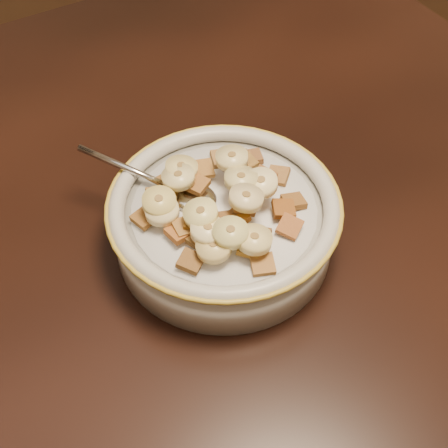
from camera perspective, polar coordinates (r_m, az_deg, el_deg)
name	(u,v)px	position (r m, az deg, el deg)	size (l,w,h in m)	color
cereal_bowl	(224,227)	(0.60, 0.00, -0.29)	(0.21, 0.21, 0.05)	#B1AEA0
milk	(224,210)	(0.59, 0.00, 1.31)	(0.18, 0.18, 0.00)	white
spoon	(191,196)	(0.59, -3.02, 2.55)	(0.04, 0.05, 0.01)	#BDBDBD
cereal_square_0	(185,227)	(0.56, -3.60, -0.29)	(0.02, 0.02, 0.01)	brown
cereal_square_1	(169,182)	(0.60, -5.10, 3.83)	(0.02, 0.02, 0.01)	brown
cereal_square_2	(236,219)	(0.56, 1.08, 0.45)	(0.02, 0.02, 0.01)	#8F5817
cereal_square_3	(196,221)	(0.55, -2.57, 0.25)	(0.02, 0.02, 0.01)	brown
cereal_square_4	(263,264)	(0.54, 3.57, -3.72)	(0.02, 0.02, 0.01)	olive
cereal_square_5	(191,261)	(0.54, -3.08, -3.43)	(0.02, 0.02, 0.01)	brown
cereal_square_6	(166,198)	(0.58, -5.37, 2.40)	(0.02, 0.02, 0.01)	olive
cereal_square_7	(211,229)	(0.55, -1.18, -0.45)	(0.02, 0.02, 0.01)	brown
cereal_square_8	(158,196)	(0.59, -6.07, 2.55)	(0.02, 0.02, 0.01)	brown
cereal_square_9	(197,184)	(0.58, -2.52, 3.65)	(0.02, 0.02, 0.01)	brown
cereal_square_10	(181,179)	(0.60, -3.95, 4.17)	(0.02, 0.02, 0.01)	brown
cereal_square_11	(258,237)	(0.55, 3.13, -1.19)	(0.02, 0.02, 0.01)	brown
cereal_square_12	(145,218)	(0.57, -7.26, 0.59)	(0.02, 0.02, 0.01)	brown
cereal_square_13	(290,227)	(0.56, 6.03, -0.24)	(0.02, 0.02, 0.01)	#9B5A2E
cereal_square_14	(253,193)	(0.57, 2.65, 2.85)	(0.02, 0.02, 0.01)	olive
cereal_square_15	(245,204)	(0.56, 1.91, 1.80)	(0.02, 0.02, 0.01)	brown
cereal_square_16	(200,239)	(0.55, -2.18, -1.38)	(0.02, 0.02, 0.01)	brown
cereal_square_17	(203,169)	(0.61, -1.95, 5.05)	(0.02, 0.02, 0.01)	olive
cereal_square_18	(294,201)	(0.59, 6.39, 2.07)	(0.02, 0.02, 0.01)	brown
cereal_square_19	(278,176)	(0.61, 4.96, 4.43)	(0.02, 0.02, 0.01)	olive
cereal_square_20	(284,209)	(0.57, 5.47, 1.39)	(0.02, 0.02, 0.01)	brown
cereal_square_21	(222,158)	(0.63, -0.21, 6.02)	(0.02, 0.02, 0.01)	olive
cereal_square_22	(227,221)	(0.55, 0.29, 0.31)	(0.02, 0.02, 0.01)	brown
cereal_square_23	(237,159)	(0.62, 1.24, 5.95)	(0.02, 0.02, 0.01)	olive
cereal_square_24	(250,247)	(0.54, 2.39, -2.14)	(0.02, 0.02, 0.01)	#99671E
cereal_square_25	(264,177)	(0.60, 3.70, 4.30)	(0.02, 0.02, 0.01)	brown
cereal_square_26	(252,157)	(0.63, 2.55, 6.12)	(0.02, 0.02, 0.01)	#946134
cereal_square_27	(234,157)	(0.63, 0.89, 6.15)	(0.02, 0.02, 0.01)	#89601E
cereal_square_28	(179,233)	(0.56, -4.13, -0.79)	(0.02, 0.02, 0.01)	#9B551D
cereal_square_29	(245,162)	(0.62, 1.94, 5.65)	(0.02, 0.02, 0.01)	olive
banana_slice_0	(162,211)	(0.56, -5.69, 1.18)	(0.03, 0.03, 0.01)	#F9E3A1
banana_slice_1	(181,168)	(0.59, -3.91, 5.09)	(0.03, 0.03, 0.01)	#DFC27C
banana_slice_2	(246,198)	(0.55, 2.04, 2.39)	(0.03, 0.03, 0.01)	beige
banana_slice_3	(241,179)	(0.57, 1.57, 4.14)	(0.03, 0.03, 0.01)	#CEBA89
banana_slice_4	(254,240)	(0.54, 2.80, -1.43)	(0.03, 0.03, 0.01)	#FFEB94
banana_slice_5	(159,202)	(0.56, -5.95, 2.02)	(0.03, 0.03, 0.01)	#DECE6A
banana_slice_6	(201,214)	(0.55, -2.15, 0.96)	(0.03, 0.03, 0.01)	#E8DC70
banana_slice_7	(261,183)	(0.57, 3.39, 3.75)	(0.03, 0.03, 0.01)	#FFE2A8
banana_slice_8	(231,233)	(0.53, 0.61, -0.80)	(0.03, 0.03, 0.01)	#CABF7C
banana_slice_9	(214,247)	(0.53, -0.94, -2.11)	(0.03, 0.03, 0.01)	tan
banana_slice_10	(178,177)	(0.58, -4.20, 4.28)	(0.03, 0.03, 0.01)	#D1C084
banana_slice_11	(232,158)	(0.59, 0.72, 6.04)	(0.03, 0.03, 0.01)	#D6C377
banana_slice_12	(208,230)	(0.54, -1.49, -0.57)	(0.03, 0.03, 0.01)	#FFF3A8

